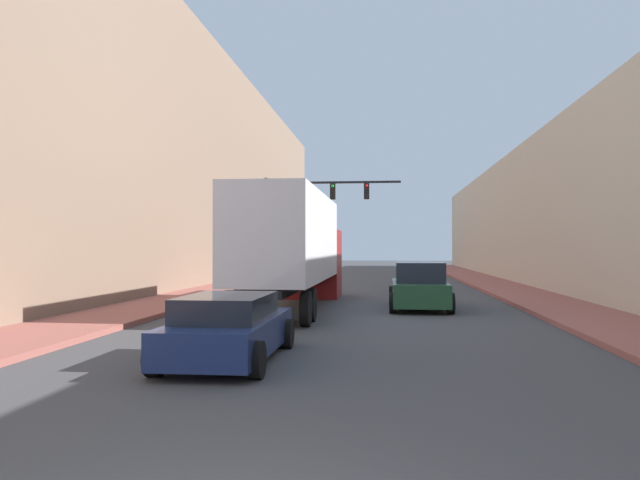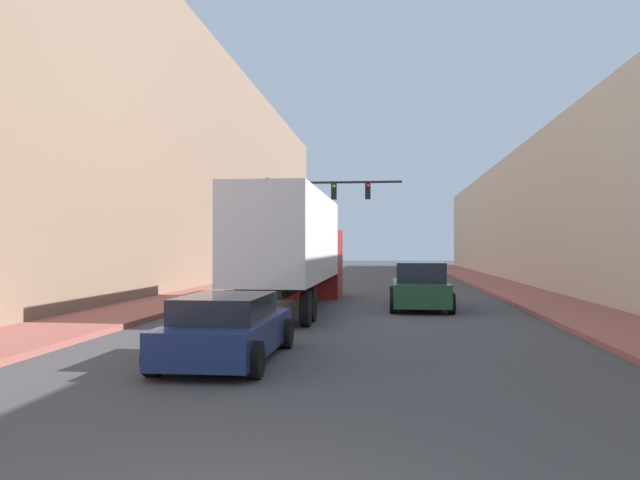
{
  "view_description": "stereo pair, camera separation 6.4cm",
  "coord_description": "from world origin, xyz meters",
  "px_view_note": "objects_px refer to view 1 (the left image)",
  "views": [
    {
      "loc": [
        1.19,
        -4.21,
        2.2
      ],
      "look_at": [
        -0.64,
        12.71,
        2.4
      ],
      "focal_mm": 35.0,
      "sensor_mm": 36.0,
      "label": 1
    },
    {
      "loc": [
        1.26,
        -4.2,
        2.2
      ],
      "look_at": [
        -0.64,
        12.71,
        2.4
      ],
      "focal_mm": 35.0,
      "sensor_mm": 36.0,
      "label": 2
    }
  ],
  "objects_px": {
    "semi_truck": "(295,246)",
    "suv_car": "(419,287)",
    "sedan_car": "(229,329)",
    "traffic_signal_gantry": "(304,207)"
  },
  "relations": [
    {
      "from": "semi_truck",
      "to": "suv_car",
      "type": "xyz_separation_m",
      "value": [
        4.45,
        0.29,
        -1.45
      ]
    },
    {
      "from": "sedan_car",
      "to": "suv_car",
      "type": "distance_m",
      "value": 11.52
    },
    {
      "from": "sedan_car",
      "to": "traffic_signal_gantry",
      "type": "bearing_deg",
      "value": 94.1
    },
    {
      "from": "sedan_car",
      "to": "suv_car",
      "type": "height_order",
      "value": "suv_car"
    },
    {
      "from": "semi_truck",
      "to": "suv_car",
      "type": "distance_m",
      "value": 4.69
    },
    {
      "from": "semi_truck",
      "to": "suv_car",
      "type": "height_order",
      "value": "semi_truck"
    },
    {
      "from": "traffic_signal_gantry",
      "to": "semi_truck",
      "type": "bearing_deg",
      "value": -83.75
    },
    {
      "from": "traffic_signal_gantry",
      "to": "suv_car",
      "type": "bearing_deg",
      "value": -64.69
    },
    {
      "from": "suv_car",
      "to": "semi_truck",
      "type": "bearing_deg",
      "value": -176.3
    },
    {
      "from": "suv_car",
      "to": "traffic_signal_gantry",
      "type": "distance_m",
      "value": 14.14
    }
  ]
}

